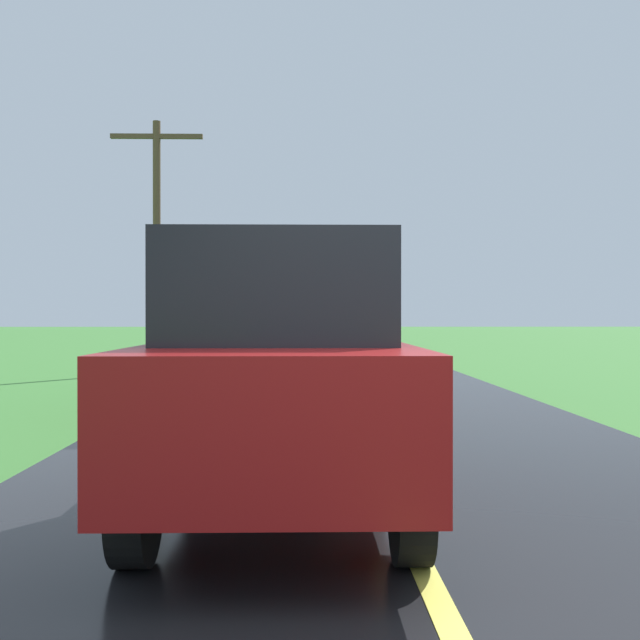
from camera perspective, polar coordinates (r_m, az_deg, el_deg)
The scene contains 3 objects.
banana_truck_near at distance 13.03m, azimuth -2.55°, elevation 0.26°, with size 2.38×5.82×2.80m.
utility_pole_roadside at distance 19.86m, azimuth -12.58°, elevation 6.55°, with size 2.41×0.20×6.61m.
following_car at distance 5.33m, azimuth -3.08°, elevation -4.08°, with size 1.74×4.10×1.92m.
Camera 1 is at (-0.65, -2.91, 1.48)m, focal length 41.14 mm.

